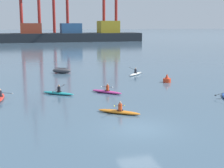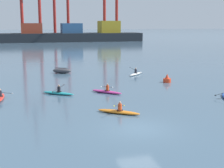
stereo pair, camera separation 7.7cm
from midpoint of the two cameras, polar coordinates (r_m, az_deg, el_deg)
The scene contains 10 objects.
ground_plane at distance 21.28m, azimuth 4.80°, elevation -7.80°, with size 800.00×800.00×0.00m, color #425B70.
container_barge at distance 128.60m, azimuth -6.97°, elevation 8.59°, with size 54.45×11.62×7.91m.
gantry_crane_east at distance 138.18m, azimuth -0.13°, elevation 14.29°, with size 6.47×21.72×31.55m.
capsized_dinghy at distance 45.19m, azimuth -8.74°, elevation 2.32°, with size 2.82×2.06×0.76m.
channel_buoy at distance 38.20m, azimuth 9.69°, elevation 0.83°, with size 0.90×0.90×1.00m.
kayak_white at distance 43.38m, azimuth 4.27°, elevation 1.84°, with size 2.79×2.86×1.06m.
kayak_magenta at distance 31.82m, azimuth -0.87°, elevation -1.29°, with size 2.79×2.86×0.95m.
kayak_teal at distance 31.60m, azimuth -9.34°, elevation -1.52°, with size 3.08×2.52×0.95m.
kayak_red at distance 31.04m, azimuth -18.91°, elevation -2.17°, with size 2.27×3.41×0.95m.
kayak_orange at distance 24.60m, azimuth 1.28°, elevation -4.82°, with size 3.08×2.53×0.95m.
Camera 2 is at (-6.71, -19.06, 6.66)m, focal length 52.12 mm.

